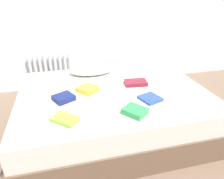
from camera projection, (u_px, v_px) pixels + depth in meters
name	position (u px, v px, depth m)	size (l,w,h in m)	color
ground_plane	(113.00, 128.00, 2.43)	(8.00, 8.00, 0.00)	#7F6651
bed	(113.00, 110.00, 2.32)	(2.00, 1.50, 0.50)	brown
radiator	(51.00, 69.00, 3.16)	(0.64, 0.04, 0.51)	white
pillow	(92.00, 69.00, 2.60)	(0.55, 0.32, 0.11)	white
textbook_green	(135.00, 111.00, 1.78)	(0.19, 0.16, 0.05)	green
textbook_lime	(65.00, 119.00, 1.69)	(0.21, 0.14, 0.03)	#8CC638
textbook_navy	(64.00, 98.00, 1.99)	(0.18, 0.16, 0.05)	navy
textbook_yellow	(88.00, 89.00, 2.16)	(0.18, 0.18, 0.05)	yellow
textbook_blue	(150.00, 98.00, 2.01)	(0.18, 0.19, 0.03)	#2847B7
textbook_maroon	(136.00, 83.00, 2.32)	(0.25, 0.16, 0.04)	maroon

